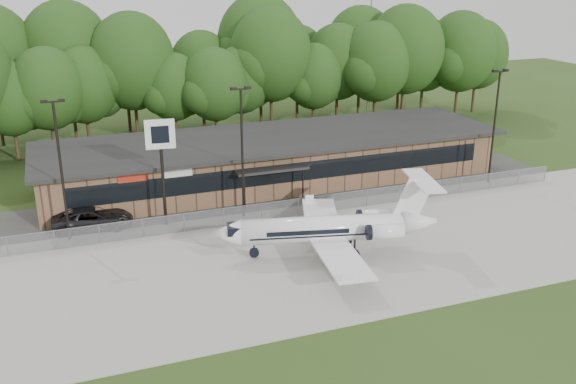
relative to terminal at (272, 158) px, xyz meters
name	(u,v)px	position (x,y,z in m)	size (l,w,h in m)	color
ground	(408,304)	(0.00, -23.94, -2.18)	(160.00, 160.00, 0.00)	#2E4318
apron	(349,249)	(0.00, -15.94, -2.14)	(64.00, 18.00, 0.08)	#9E9B93
parking_lot	(290,196)	(0.00, -4.44, -2.15)	(50.00, 9.00, 0.06)	#383835
terminal	(272,158)	(0.00, 0.00, 0.00)	(41.00, 11.65, 4.30)	brown
fence	(310,206)	(0.00, -8.94, -1.40)	(46.00, 0.04, 1.52)	gray
treeline	(219,69)	(0.00, 18.06, 5.32)	(72.00, 12.00, 15.00)	#173B13
radio_mast	(371,14)	(22.00, 24.06, 10.32)	(0.20, 0.20, 25.00)	gray
light_pole_left	(60,160)	(-18.00, -7.44, 3.80)	(1.55, 0.30, 10.23)	black
light_pole_mid	(242,143)	(-5.00, -7.44, 3.80)	(1.55, 0.30, 10.23)	black
light_pole_right	(495,118)	(18.00, -7.44, 3.80)	(1.55, 0.30, 10.23)	black
business_jet	(331,229)	(-1.53, -16.19, -0.29)	(15.55, 13.99, 5.26)	white
suv	(93,219)	(-16.22, -5.81, -1.36)	(2.69, 5.84, 1.62)	#28282A
pole_sign	(161,146)	(-11.03, -7.14, 4.09)	(2.16, 0.46, 8.20)	black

